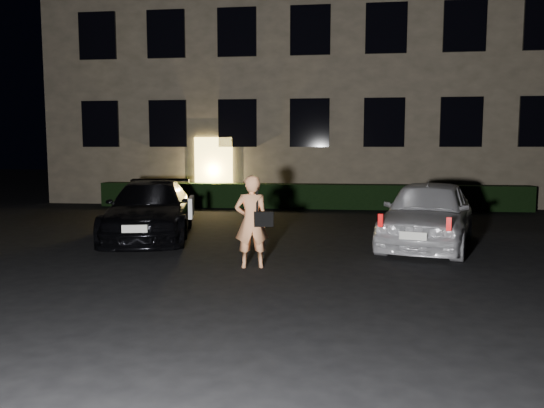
# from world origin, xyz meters

# --- Properties ---
(ground) EXTENTS (80.00, 80.00, 0.00)m
(ground) POSITION_xyz_m (0.00, 0.00, 0.00)
(ground) COLOR black
(ground) RESTS_ON ground
(building) EXTENTS (20.00, 8.11, 12.00)m
(building) POSITION_xyz_m (-0.00, 14.99, 6.00)
(building) COLOR brown
(building) RESTS_ON ground
(hedge) EXTENTS (15.00, 0.70, 0.85)m
(hedge) POSITION_xyz_m (0.00, 10.50, 0.42)
(hedge) COLOR black
(hedge) RESTS_ON ground
(sedan) EXTENTS (2.81, 4.86, 1.33)m
(sedan) POSITION_xyz_m (-3.36, 3.88, 0.66)
(sedan) COLOR black
(sedan) RESTS_ON ground
(hatch) EXTENTS (2.83, 4.55, 1.45)m
(hatch) POSITION_xyz_m (2.95, 3.57, 0.72)
(hatch) COLOR silver
(hatch) RESTS_ON ground
(man) EXTENTS (0.74, 0.52, 1.65)m
(man) POSITION_xyz_m (-0.49, 1.09, 0.83)
(man) COLOR #FEA368
(man) RESTS_ON ground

